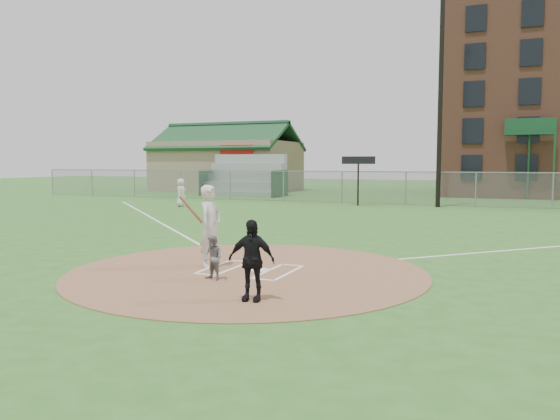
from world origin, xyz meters
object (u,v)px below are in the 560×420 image
at_px(catcher, 213,258).
at_px(batter_at_plate, 210,226).
at_px(home_plate, 259,270).
at_px(umpire, 251,260).
at_px(ondeck_player, 181,193).

height_order(catcher, batter_at_plate, batter_at_plate).
relative_size(home_plate, umpire, 0.27).
distance_m(catcher, umpire, 2.01).
xyz_separation_m(home_plate, umpire, (1.03, -2.59, 0.74)).
xyz_separation_m(catcher, umpire, (1.53, -1.28, 0.27)).
bearing_deg(catcher, home_plate, 87.08).
distance_m(umpire, ondeck_player, 22.22).
distance_m(home_plate, batter_at_plate, 1.63).
bearing_deg(batter_at_plate, umpire, -47.91).
bearing_deg(catcher, ondeck_player, 142.62).
height_order(home_plate, ondeck_player, ondeck_player).
bearing_deg(batter_at_plate, home_plate, 0.49).
bearing_deg(catcher, umpire, -21.91).
bearing_deg(umpire, batter_at_plate, 124.85).
bearing_deg(catcher, batter_at_plate, 139.59).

